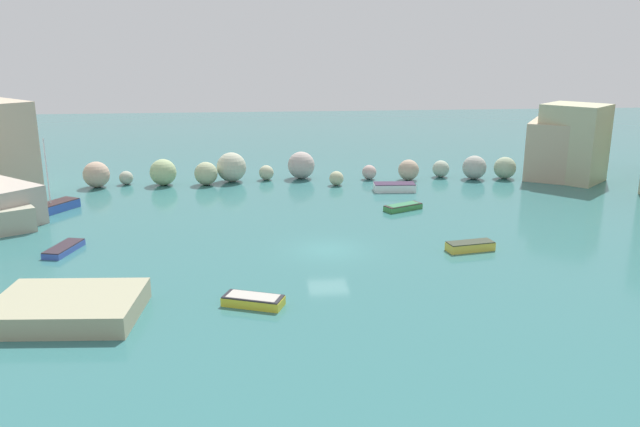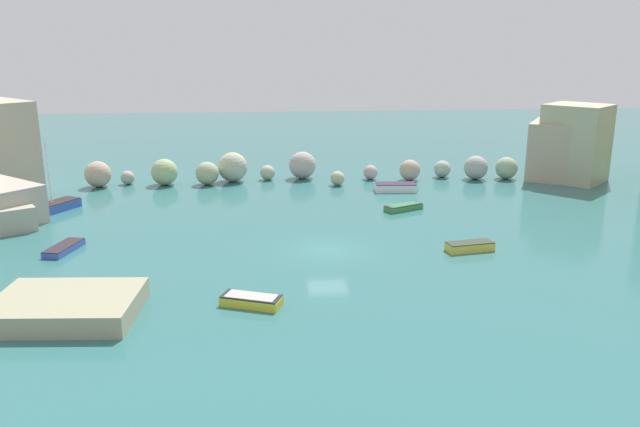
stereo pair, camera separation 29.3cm
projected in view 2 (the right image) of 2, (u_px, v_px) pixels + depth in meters
cove_water at (328, 250)px, 39.51m from camera, size 160.00×160.00×0.00m
rock_breakwater at (303, 170)px, 58.45m from camera, size 42.67×5.21×2.71m
stone_dock at (67, 307)px, 29.81m from camera, size 6.94×5.42×1.03m
channel_buoy at (379, 190)px, 54.29m from camera, size 0.48×0.48×0.48m
moored_boat_0 at (470, 246)px, 39.27m from camera, size 3.09×1.52×0.56m
moored_boat_1 at (52, 207)px, 48.22m from camera, size 3.56×4.62×5.66m
moored_boat_2 at (251, 300)px, 31.18m from camera, size 3.20×2.18×0.52m
moored_boat_3 at (64, 248)px, 39.18m from camera, size 1.90×3.34×0.42m
moored_boat_4 at (404, 207)px, 48.72m from camera, size 3.22×2.31×0.46m
moored_boat_5 at (395, 187)px, 54.79m from camera, size 3.65×1.78×0.70m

